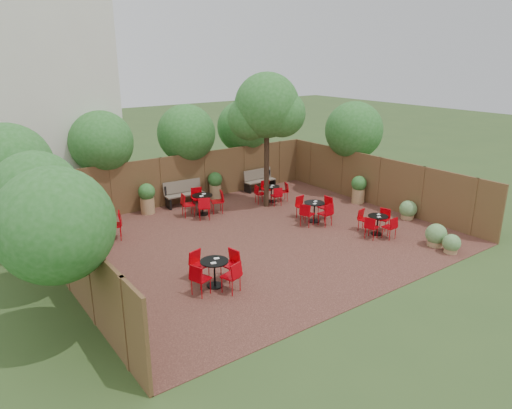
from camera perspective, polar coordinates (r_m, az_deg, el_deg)
ground at (r=15.68m, az=0.10°, el=-4.15°), size 80.00×80.00×0.00m
courtyard_paving at (r=15.68m, az=0.10°, el=-4.12°), size 12.00×10.00×0.02m
fence_back at (r=19.42m, az=-8.67°, el=3.12°), size 12.00×0.08×2.00m
fence_left at (r=12.96m, az=-21.94°, el=-5.64°), size 0.08×10.00×2.00m
fence_right at (r=19.35m, az=14.60°, el=2.68°), size 0.08×10.00×2.00m
neighbour_building at (r=20.23m, az=-24.79°, el=10.94°), size 5.00×4.00×8.00m
overhang_foliage at (r=16.55m, az=-10.46°, el=6.56°), size 15.71×10.64×2.56m
courtyard_tree at (r=18.07m, az=1.33°, el=11.39°), size 2.66×2.56×5.22m
park_bench_left at (r=19.12m, az=-8.74°, el=1.42°), size 1.63×0.61×0.99m
park_bench_right at (r=21.05m, az=0.38°, el=3.06°), size 1.51×0.53×0.92m
bistro_tables at (r=16.16m, az=-3.10°, el=-1.80°), size 9.46×6.82×0.94m
planters at (r=18.40m, az=-6.44°, el=1.17°), size 11.50×4.63×1.17m
low_shrubs at (r=16.73m, az=20.11°, el=-2.58°), size 2.14×3.34×0.72m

